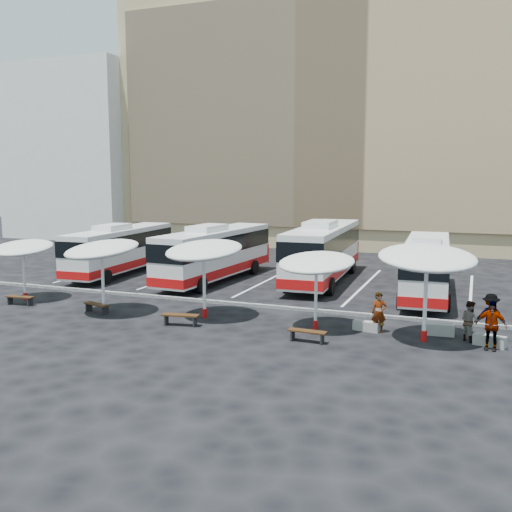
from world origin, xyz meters
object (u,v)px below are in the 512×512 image
(sunshade_2, at_px, (204,250))
(passenger_1, at_px, (470,321))
(sunshade_0, at_px, (23,248))
(sunshade_1, at_px, (102,250))
(conc_bench_1, at_px, (438,329))
(passenger_0, at_px, (379,313))
(passenger_2, at_px, (491,325))
(bus_0, at_px, (121,248))
(conc_bench_2, at_px, (490,341))
(sunshade_4, at_px, (427,258))
(bus_3, at_px, (427,265))
(wood_bench_0, at_px, (20,298))
(passenger_3, at_px, (490,316))
(bus_1, at_px, (215,252))
(wood_bench_3, at_px, (307,333))
(wood_bench_2, at_px, (180,317))
(conc_bench_0, at_px, (366,326))
(bus_2, at_px, (323,250))
(sunshade_3, at_px, (316,263))
(wood_bench_1, at_px, (97,306))

(sunshade_2, height_order, passenger_1, sunshade_2)
(sunshade_0, height_order, sunshade_1, sunshade_1)
(conc_bench_1, relative_size, passenger_0, 0.76)
(sunshade_0, bearing_deg, passenger_2, -1.58)
(sunshade_0, xyz_separation_m, passenger_2, (22.87, -0.63, -1.81))
(bus_0, height_order, passenger_2, bus_0)
(sunshade_0, xyz_separation_m, conc_bench_2, (22.86, -0.14, -2.54))
(conc_bench_1, distance_m, passenger_1, 1.41)
(passenger_0, bearing_deg, sunshade_2, 163.09)
(sunshade_4, distance_m, conc_bench_1, 3.33)
(bus_3, distance_m, sunshade_1, 17.07)
(bus_3, relative_size, passenger_1, 6.64)
(wood_bench_0, distance_m, passenger_3, 22.29)
(bus_1, distance_m, passenger_3, 17.56)
(wood_bench_3, distance_m, passenger_0, 3.44)
(wood_bench_3, bearing_deg, passenger_2, 12.62)
(wood_bench_2, xyz_separation_m, conc_bench_2, (12.60, 1.58, -0.16))
(wood_bench_2, distance_m, passenger_1, 12.03)
(sunshade_1, bearing_deg, conc_bench_0, 6.60)
(conc_bench_0, distance_m, passenger_2, 5.00)
(bus_1, distance_m, sunshade_0, 11.20)
(bus_2, distance_m, conc_bench_1, 12.73)
(sunshade_2, xyz_separation_m, wood_bench_2, (-0.34, -1.68, -2.75))
(bus_0, distance_m, sunshade_4, 22.34)
(sunshade_3, bearing_deg, bus_2, 102.90)
(bus_0, relative_size, sunshade_3, 2.87)
(conc_bench_1, xyz_separation_m, passenger_0, (-2.34, -0.50, 0.61))
(passenger_1, bearing_deg, conc_bench_2, -168.41)
(passenger_2, bearing_deg, passenger_1, 136.46)
(wood_bench_2, height_order, conc_bench_2, wood_bench_2)
(sunshade_4, height_order, wood_bench_1, sunshade_4)
(passenger_0, xyz_separation_m, passenger_2, (4.32, -0.91, 0.09))
(bus_0, bearing_deg, wood_bench_3, -37.31)
(sunshade_1, bearing_deg, sunshade_4, 2.71)
(wood_bench_3, height_order, conc_bench_2, wood_bench_3)
(sunshade_3, height_order, sunshade_4, sunshade_4)
(bus_0, distance_m, wood_bench_0, 9.91)
(wood_bench_2, height_order, passenger_2, passenger_2)
(conc_bench_0, height_order, passenger_2, passenger_2)
(sunshade_0, relative_size, sunshade_2, 0.85)
(wood_bench_3, bearing_deg, conc_bench_2, 16.54)
(bus_2, height_order, sunshade_4, sunshade_4)
(bus_1, height_order, bus_2, bus_2)
(bus_0, relative_size, wood_bench_2, 6.38)
(sunshade_2, height_order, sunshade_4, sunshade_4)
(bus_1, bearing_deg, conc_bench_0, -33.37)
(wood_bench_2, bearing_deg, conc_bench_0, 14.97)
(sunshade_4, bearing_deg, passenger_3, 30.18)
(wood_bench_2, bearing_deg, passenger_2, 4.94)
(bus_2, height_order, sunshade_0, bus_2)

